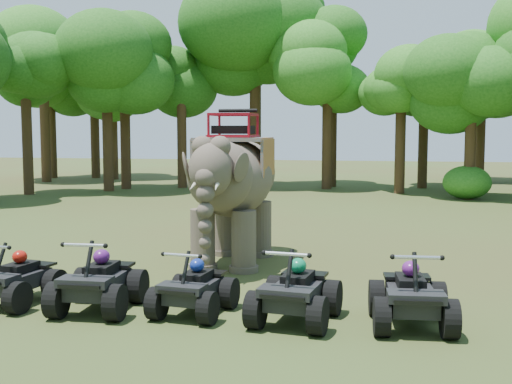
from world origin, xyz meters
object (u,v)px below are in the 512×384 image
elephant (233,187)px  atv_2 (194,281)px  atv_0 (15,272)px  atv_1 (98,274)px  atv_3 (295,284)px  atv_4 (411,287)px

elephant → atv_2: 4.66m
atv_0 → atv_1: 1.74m
atv_2 → atv_3: 1.85m
elephant → atv_0: size_ratio=2.70×
atv_3 → atv_0: bearing=-173.7°
atv_2 → atv_4: 3.79m
elephant → atv_0: elephant is taller
atv_3 → atv_2: bearing=-176.3°
atv_0 → atv_1: (1.74, -0.10, 0.06)m
atv_1 → atv_3: atv_1 is taller
atv_2 → atv_4: atv_4 is taller
atv_2 → atv_1: bearing=-169.7°
atv_1 → atv_2: 1.79m
atv_1 → atv_4: atv_1 is taller
elephant → atv_1: bearing=-106.7°
atv_4 → atv_3: bearing=178.8°
atv_1 → atv_3: 3.63m
atv_0 → atv_3: bearing=7.3°
atv_0 → elephant: bearing=62.9°
atv_2 → atv_3: (1.85, -0.13, 0.06)m
elephant → atv_4: (4.10, -4.48, -1.23)m
atv_0 → atv_2: size_ratio=1.02×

